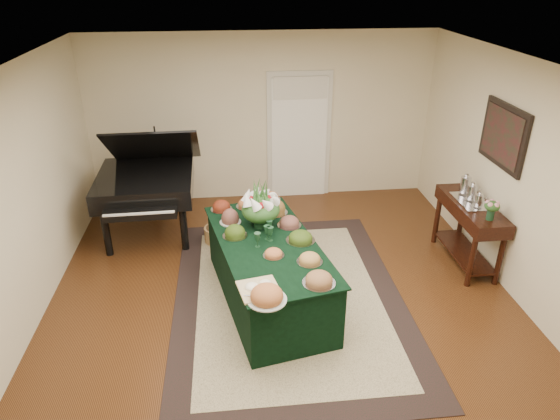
{
  "coord_description": "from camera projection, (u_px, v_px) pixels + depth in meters",
  "views": [
    {
      "loc": [
        -0.55,
        -4.8,
        3.61
      ],
      "look_at": [
        0.0,
        0.3,
        1.05
      ],
      "focal_mm": 32.0,
      "sensor_mm": 36.0,
      "label": 1
    }
  ],
  "objects": [
    {
      "name": "ground",
      "position": [
        283.0,
        300.0,
        5.94
      ],
      "size": [
        6.0,
        6.0,
        0.0
      ],
      "primitive_type": "plane",
      "color": "black",
      "rests_on": "ground"
    },
    {
      "name": "area_rug",
      "position": [
        289.0,
        297.0,
        5.97
      ],
      "size": [
        2.7,
        3.78,
        0.01
      ],
      "color": "black",
      "rests_on": "ground"
    },
    {
      "name": "kitchen_doorway",
      "position": [
        299.0,
        138.0,
        8.18
      ],
      "size": [
        1.05,
        0.07,
        2.1
      ],
      "color": "silver",
      "rests_on": "ground"
    },
    {
      "name": "buffet_table",
      "position": [
        268.0,
        271.0,
        5.78
      ],
      "size": [
        1.47,
        2.37,
        0.78
      ],
      "color": "black",
      "rests_on": "ground"
    },
    {
      "name": "food_platters",
      "position": [
        269.0,
        235.0,
        5.66
      ],
      "size": [
        1.25,
        2.49,
        0.14
      ],
      "color": "silver",
      "rests_on": "buffet_table"
    },
    {
      "name": "cutting_board",
      "position": [
        259.0,
        286.0,
        4.79
      ],
      "size": [
        0.45,
        0.45,
        0.1
      ],
      "color": "tan",
      "rests_on": "buffet_table"
    },
    {
      "name": "green_goblets",
      "position": [
        266.0,
        233.0,
        5.61
      ],
      "size": [
        0.23,
        0.35,
        0.18
      ],
      "color": "#15361F",
      "rests_on": "buffet_table"
    },
    {
      "name": "floral_centerpiece",
      "position": [
        261.0,
        205.0,
        5.83
      ],
      "size": [
        0.47,
        0.47,
        0.47
      ],
      "color": "#15361F",
      "rests_on": "buffet_table"
    },
    {
      "name": "grand_piano",
      "position": [
        146.0,
        182.0,
        7.04
      ],
      "size": [
        1.47,
        1.64,
        1.65
      ],
      "color": "black",
      "rests_on": "ground"
    },
    {
      "name": "wicker_basket",
      "position": [
        217.0,
        234.0,
        7.13
      ],
      "size": [
        0.37,
        0.37,
        0.23
      ],
      "primitive_type": "cylinder",
      "color": "olive",
      "rests_on": "ground"
    },
    {
      "name": "mahogany_sideboard",
      "position": [
        470.0,
        217.0,
        6.41
      ],
      "size": [
        0.45,
        1.29,
        0.86
      ],
      "color": "black",
      "rests_on": "ground"
    },
    {
      "name": "tea_service",
      "position": [
        471.0,
        192.0,
        6.35
      ],
      "size": [
        0.34,
        0.58,
        0.3
      ],
      "color": "silver",
      "rests_on": "mahogany_sideboard"
    },
    {
      "name": "pink_bouquet",
      "position": [
        492.0,
        207.0,
        5.86
      ],
      "size": [
        0.2,
        0.2,
        0.26
      ],
      "color": "#15361F",
      "rests_on": "mahogany_sideboard"
    },
    {
      "name": "wall_painting",
      "position": [
        503.0,
        136.0,
        5.95
      ],
      "size": [
        0.05,
        0.95,
        0.75
      ],
      "color": "black",
      "rests_on": "ground"
    }
  ]
}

